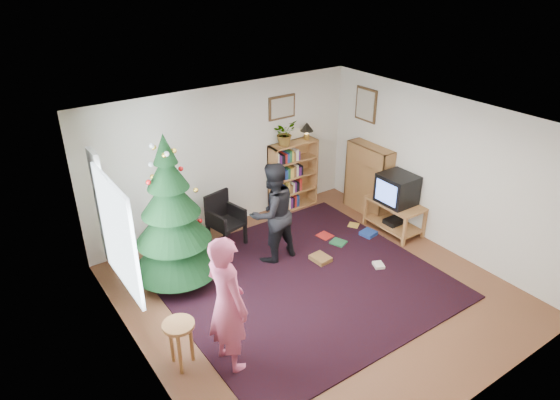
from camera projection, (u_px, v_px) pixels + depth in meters
floor at (315, 291)px, 7.21m from camera, size 5.00×5.00×0.00m
ceiling at (321, 126)px, 6.09m from camera, size 5.00×5.00×0.00m
wall_back at (226, 158)px, 8.48m from camera, size 5.00×0.02×2.50m
wall_front at (480, 317)px, 4.82m from camera, size 5.00×0.02×2.50m
wall_left at (137, 279)px, 5.38m from camera, size 0.02×5.00×2.50m
wall_right at (441, 173)px, 7.93m from camera, size 0.02×5.00×2.50m
rug at (302, 281)px, 7.43m from camera, size 3.80×3.60×0.02m
window_pane at (118, 235)px, 5.72m from camera, size 0.04×1.20×1.40m
curtain at (102, 210)px, 6.25m from camera, size 0.06×0.35×1.60m
picture_back at (282, 107)px, 8.74m from camera, size 0.55×0.03×0.42m
picture_right at (366, 105)px, 8.88m from camera, size 0.03×0.50×0.60m
christmas_tree at (173, 225)px, 7.01m from camera, size 1.28×1.28×2.32m
bookshelf_back at (293, 175)px, 9.30m from camera, size 0.95×0.30×1.30m
bookshelf_right at (368, 179)px, 9.14m from camera, size 0.30×0.95×1.30m
tv_stand at (394, 214)px, 8.64m from camera, size 0.55×0.99×0.55m
crt_tv at (397, 189)px, 8.42m from camera, size 0.54×0.58×0.51m
armchair at (223, 217)px, 8.22m from camera, size 0.58×0.59×0.90m
stool at (179, 333)px, 5.73m from camera, size 0.37×0.37×0.62m
person_standing at (227, 304)px, 5.60m from camera, size 0.48×0.67×1.74m
person_by_chair at (273, 213)px, 7.64m from camera, size 0.81×0.64×1.63m
potted_plant at (284, 133)px, 8.81m from camera, size 0.47×0.43×0.44m
table_lamp at (307, 128)px, 9.07m from camera, size 0.24×0.24×0.33m
floor_clutter at (347, 243)px, 8.34m from camera, size 1.39×1.38×0.08m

